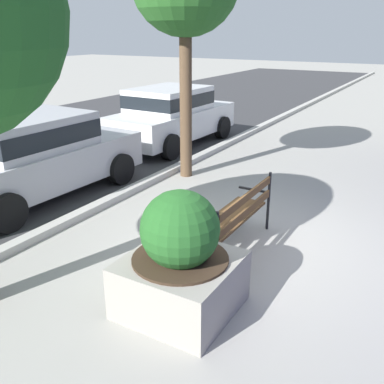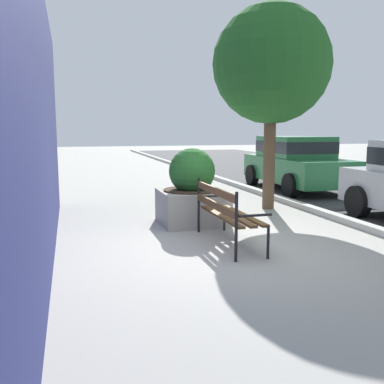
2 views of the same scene
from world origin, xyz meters
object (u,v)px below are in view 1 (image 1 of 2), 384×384
Objects in this scene: park_bench at (235,215)px; parked_car_white at (171,114)px; parked_car_silver at (34,154)px; concrete_planter at (180,262)px.

parked_car_white is (4.73, 4.13, 0.30)m from park_bench.
parked_car_silver reaches higher than park_bench.
concrete_planter is at bearing -146.38° from parked_car_white.
parked_car_white is (6.32, 4.20, 0.24)m from concrete_planter.
park_bench is at bearing -138.86° from parked_car_white.
parked_car_silver and parked_car_white have the same top height.
parked_car_white is at bearing 41.14° from park_bench.
park_bench is 1.60m from concrete_planter.
concrete_planter is 7.59m from parked_car_white.
park_bench is at bearing -90.66° from parked_car_silver.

